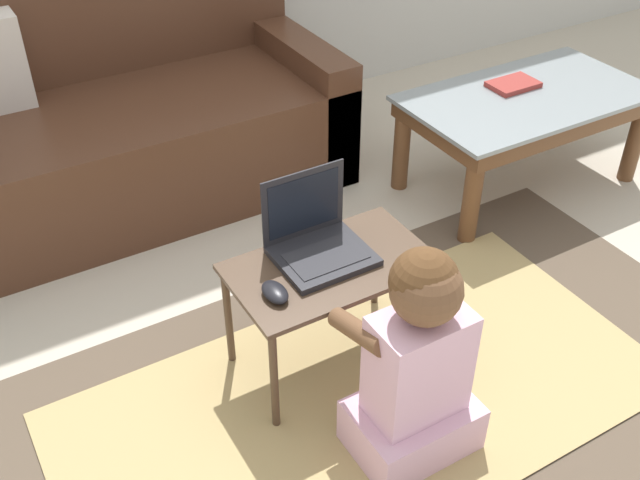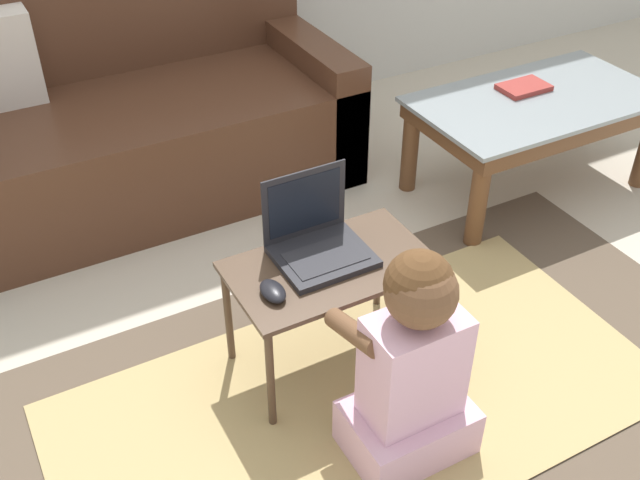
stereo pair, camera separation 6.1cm
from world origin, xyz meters
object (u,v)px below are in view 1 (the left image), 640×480
Objects in this scene: computer_mouse at (275,292)px; couch at (122,128)px; book_on_table at (513,84)px; laptop at (318,243)px; coffee_table at (526,109)px; person_seated at (417,364)px; laptop_desk at (331,277)px.

couch is at bearing 89.93° from computer_mouse.
book_on_table reaches higher than computer_mouse.
laptop is 2.58× the size of computer_mouse.
coffee_table is at bearing 19.73° from laptop.
laptop is (-1.26, -0.45, 0.08)m from coffee_table.
laptop is at bearing 93.65° from person_seated.
couch reaches higher than laptop_desk.
laptop is 1.36m from book_on_table.
laptop is at bearing 96.06° from laptop_desk.
book_on_table is (1.25, 0.60, 0.09)m from laptop_desk.
coffee_table is 9.52× the size of computer_mouse.
laptop_desk is at bearing -83.94° from laptop.
person_seated is (0.02, -0.40, -0.02)m from laptop_desk.
couch reaches higher than computer_mouse.
laptop_desk is 2.97× the size of book_on_table.
couch is at bearing 151.04° from coffee_table.
computer_mouse is at bearing -167.73° from laptop_desk.
book_on_table reaches higher than laptop_desk.
person_seated is at bearing -140.71° from book_on_table.
person_seated is at bearing -86.73° from laptop_desk.
laptop_desk is (-1.25, -0.51, -0.01)m from coffee_table.
person_seated reaches higher than computer_mouse.
coffee_table is 5.01× the size of book_on_table.
book_on_table is (-0.01, 0.09, 0.08)m from coffee_table.
book_on_table is (1.25, 0.54, -0.00)m from laptop.
laptop is 1.36× the size of book_on_table.
laptop is 0.40× the size of person_seated.
person_seated is at bearing -143.33° from coffee_table.
laptop_desk is (0.21, -1.32, 0.05)m from couch.
coffee_table is 1.53m from person_seated.
laptop_desk is 0.22m from computer_mouse.
book_on_table reaches higher than coffee_table.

